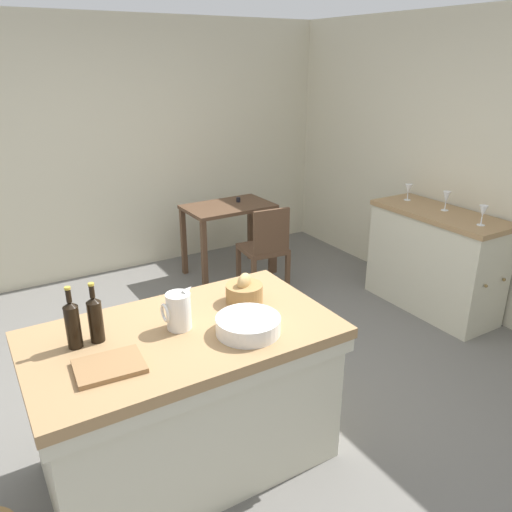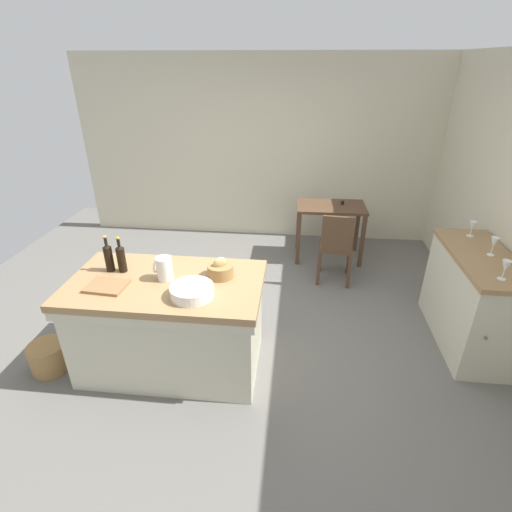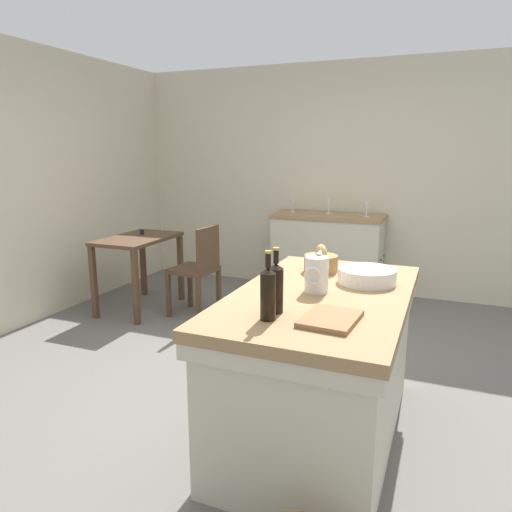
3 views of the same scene
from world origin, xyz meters
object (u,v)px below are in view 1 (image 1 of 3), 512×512
(side_cabinet, at_px, (434,261))
(bread_basket, at_px, (244,292))
(wooden_chair, at_px, (265,248))
(wine_bottle_dark, at_px, (95,318))
(wash_bowl, at_px, (248,325))
(wine_glass_left, at_px, (446,197))
(wine_glass_middle, at_px, (408,189))
(wine_glass_far_left, at_px, (483,212))
(cutting_board, at_px, (109,366))
(writing_desk, at_px, (228,217))
(pitcher, at_px, (178,311))
(wine_bottle_amber, at_px, (73,323))
(island_table, at_px, (187,393))

(side_cabinet, bearing_deg, bread_basket, -167.37)
(wooden_chair, xyz_separation_m, wine_bottle_dark, (-1.95, -1.52, 0.50))
(wash_bowl, height_order, wine_glass_left, wine_glass_left)
(wine_glass_middle, bearing_deg, wine_glass_far_left, -94.87)
(bread_basket, relative_size, cutting_board, 0.70)
(bread_basket, xyz_separation_m, wine_bottle_dark, (-0.85, 0.00, 0.07))
(wash_bowl, relative_size, wine_glass_left, 1.96)
(side_cabinet, xyz_separation_m, writing_desk, (-1.22, 1.68, 0.17))
(writing_desk, bearing_deg, cutting_board, -128.08)
(bread_basket, height_order, wine_bottle_dark, wine_bottle_dark)
(wooden_chair, relative_size, pitcher, 3.81)
(side_cabinet, height_order, wine_bottle_amber, wine_bottle_amber)
(wooden_chair, bearing_deg, wine_bottle_dark, -142.07)
(side_cabinet, distance_m, pitcher, 2.84)
(island_table, relative_size, wash_bowl, 4.75)
(wooden_chair, height_order, wine_bottle_amber, wine_bottle_amber)
(wash_bowl, distance_m, wine_glass_middle, 2.78)
(writing_desk, distance_m, wine_glass_left, 2.14)
(bread_basket, bearing_deg, wooden_chair, 54.07)
(wooden_chair, relative_size, wine_bottle_amber, 2.81)
(wash_bowl, xyz_separation_m, wine_bottle_amber, (-0.80, 0.32, 0.09))
(wine_glass_far_left, height_order, wine_glass_left, wine_glass_left)
(writing_desk, distance_m, wine_bottle_dark, 2.93)
(writing_desk, xyz_separation_m, wooden_chair, (0.04, -0.68, -0.14))
(wine_bottle_dark, relative_size, wine_glass_far_left, 1.93)
(cutting_board, bearing_deg, wash_bowl, -3.73)
(side_cabinet, distance_m, wine_bottle_dark, 3.22)
(island_table, relative_size, wooden_chair, 1.75)
(island_table, relative_size, bread_basket, 7.43)
(island_table, bearing_deg, pitcher, 100.62)
(wash_bowl, height_order, cutting_board, wash_bowl)
(writing_desk, distance_m, bread_basket, 2.46)
(writing_desk, distance_m, wine_bottle_amber, 3.00)
(island_table, xyz_separation_m, wooden_chair, (1.54, 1.64, 0.03))
(wine_glass_left, bearing_deg, island_table, -166.93)
(pitcher, xyz_separation_m, wash_bowl, (0.29, -0.23, -0.06))
(wine_bottle_amber, height_order, wine_glass_far_left, wine_bottle_amber)
(side_cabinet, distance_m, wine_bottle_amber, 3.32)
(pitcher, bearing_deg, wash_bowl, -38.56)
(wine_glass_far_left, height_order, wine_glass_middle, wine_glass_far_left)
(wooden_chair, relative_size, wash_bowl, 2.71)
(wine_bottle_dark, xyz_separation_m, wine_glass_left, (3.19, 0.52, 0.05))
(island_table, xyz_separation_m, writing_desk, (1.50, 2.32, 0.17))
(pitcher, height_order, wine_glass_left, pitcher)
(pitcher, distance_m, wine_glass_left, 2.86)
(writing_desk, relative_size, wash_bowl, 2.70)
(island_table, relative_size, cutting_board, 5.21)
(bread_basket, bearing_deg, side_cabinet, 12.63)
(pitcher, height_order, wash_bowl, pitcher)
(island_table, distance_m, bread_basket, 0.65)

